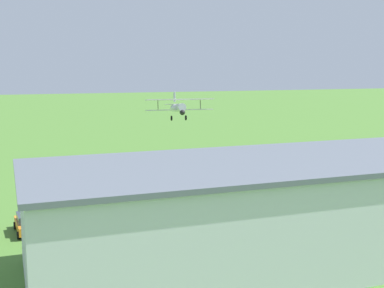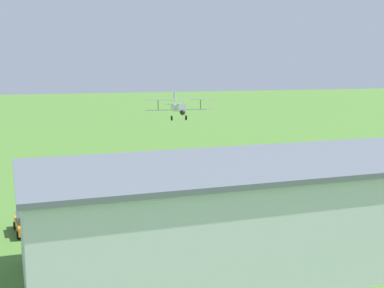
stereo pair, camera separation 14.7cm
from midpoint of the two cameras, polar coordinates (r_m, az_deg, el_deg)
name	(u,v)px [view 1 (the left image)]	position (r m, az deg, el deg)	size (l,w,h in m)	color
ground_plane	(164,177)	(66.54, -3.13, -3.71)	(400.00, 400.00, 0.00)	#47752D
hangar	(267,211)	(38.10, 8.19, -7.38)	(34.82, 14.28, 7.67)	silver
biplane	(178,107)	(66.95, -1.57, 4.14)	(8.84, 6.63, 3.58)	silver
car_white	(339,190)	(58.40, 15.85, -4.96)	(1.94, 4.12, 1.62)	white
car_orange	(27,223)	(47.18, -17.86, -8.31)	(2.37, 4.42, 1.68)	orange
person_at_fence_line	(141,195)	(54.96, -5.69, -5.60)	(0.41, 0.41, 1.56)	#72338C
person_crossing_taxiway	(306,182)	(61.69, 12.47, -4.15)	(0.54, 0.54, 1.60)	#B23333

